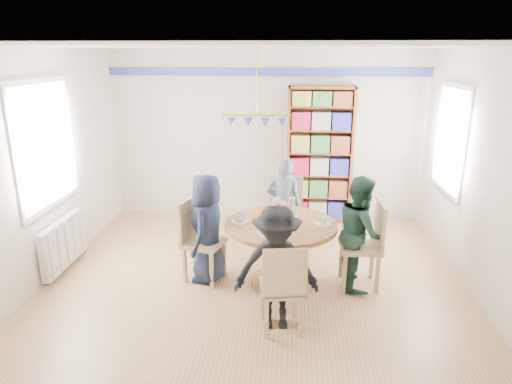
# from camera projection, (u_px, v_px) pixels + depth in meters

# --- Properties ---
(ground) EXTENTS (5.00, 5.00, 0.00)m
(ground) POSITION_uv_depth(u_px,v_px,m) (253.00, 287.00, 5.36)
(ground) COLOR tan
(room_shell) EXTENTS (5.00, 5.00, 5.00)m
(room_shell) POSITION_uv_depth(u_px,v_px,m) (238.00, 135.00, 5.71)
(room_shell) COLOR white
(room_shell) RESTS_ON ground
(radiator) EXTENTS (0.12, 1.00, 0.60)m
(radiator) POSITION_uv_depth(u_px,v_px,m) (64.00, 243.00, 5.72)
(radiator) COLOR silver
(radiator) RESTS_ON ground
(dining_table) EXTENTS (1.30, 1.30, 0.75)m
(dining_table) POSITION_uv_depth(u_px,v_px,m) (281.00, 239.00, 5.33)
(dining_table) COLOR olive
(dining_table) RESTS_ON ground
(chair_left) EXTENTS (0.54, 0.54, 0.99)m
(chair_left) POSITION_uv_depth(u_px,v_px,m) (198.00, 236.00, 5.44)
(chair_left) COLOR tan
(chair_left) RESTS_ON ground
(chair_right) EXTENTS (0.46, 0.46, 1.03)m
(chair_right) POSITION_uv_depth(u_px,v_px,m) (368.00, 241.00, 5.25)
(chair_right) COLOR tan
(chair_right) RESTS_ON ground
(chair_far) EXTENTS (0.48, 0.48, 1.02)m
(chair_far) POSITION_uv_depth(u_px,v_px,m) (285.00, 210.00, 6.26)
(chair_far) COLOR tan
(chair_far) RESTS_ON ground
(chair_near) EXTENTS (0.48, 0.48, 0.94)m
(chair_near) POSITION_uv_depth(u_px,v_px,m) (283.00, 285.00, 4.35)
(chair_near) COLOR tan
(chair_near) RESTS_ON ground
(person_left) EXTENTS (0.51, 0.70, 1.31)m
(person_left) POSITION_uv_depth(u_px,v_px,m) (208.00, 228.00, 5.37)
(person_left) COLOR #161D32
(person_left) RESTS_ON ground
(person_right) EXTENTS (0.54, 0.67, 1.33)m
(person_right) POSITION_uv_depth(u_px,v_px,m) (360.00, 232.00, 5.23)
(person_right) COLOR #1A3429
(person_right) RESTS_ON ground
(person_far) EXTENTS (0.49, 0.33, 1.33)m
(person_far) POSITION_uv_depth(u_px,v_px,m) (283.00, 205.00, 6.18)
(person_far) COLOR gray
(person_far) RESTS_ON ground
(person_near) EXTENTS (0.86, 0.53, 1.27)m
(person_near) POSITION_uv_depth(u_px,v_px,m) (276.00, 268.00, 4.43)
(person_near) COLOR black
(person_near) RESTS_ON ground
(bookshelf) EXTENTS (1.03, 0.31, 2.15)m
(bookshelf) POSITION_uv_depth(u_px,v_px,m) (319.00, 157.00, 7.21)
(bookshelf) COLOR brown
(bookshelf) RESTS_ON ground
(tableware) EXTENTS (1.17, 1.17, 0.31)m
(tableware) POSITION_uv_depth(u_px,v_px,m) (279.00, 217.00, 5.28)
(tableware) COLOR white
(tableware) RESTS_ON dining_table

